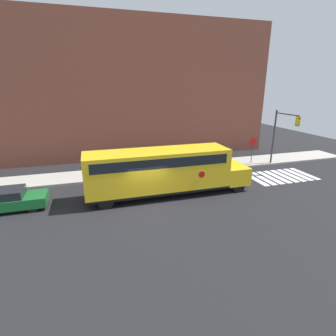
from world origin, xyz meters
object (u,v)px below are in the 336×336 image
at_px(parked_car, 5,200).
at_px(traffic_light, 282,131).
at_px(school_bus, 163,170).
at_px(stop_sign, 253,147).

distance_m(parked_car, traffic_light, 22.14).
relative_size(school_bus, traffic_light, 2.20).
height_order(school_bus, traffic_light, traffic_light).
distance_m(stop_sign, traffic_light, 2.90).
bearing_deg(parked_car, school_bus, -2.78).
distance_m(parked_car, stop_sign, 20.52).
height_order(parked_car, traffic_light, traffic_light).
relative_size(parked_car, stop_sign, 1.76).
height_order(school_bus, parked_car, school_bus).
relative_size(school_bus, stop_sign, 4.40).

